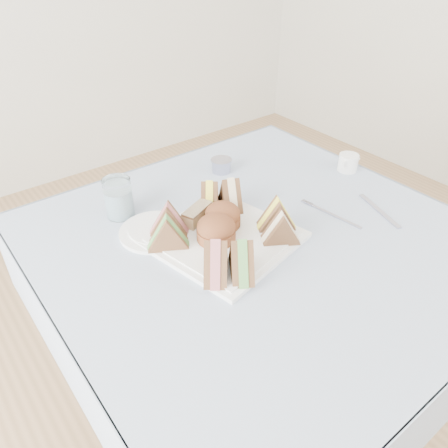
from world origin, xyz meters
TOP-DOWN VIEW (x-y plane):
  - floor at (0.00, 0.00)m, footprint 4.00×4.00m
  - table at (0.00, 0.00)m, footprint 0.90×0.90m
  - tablecloth at (0.00, 0.00)m, footprint 1.02×1.02m
  - serving_plate at (-0.08, 0.04)m, footprint 0.37×0.37m
  - sandwich_fl_a at (-0.18, -0.05)m, footprint 0.10×0.11m
  - sandwich_fl_b at (-0.13, -0.08)m, footprint 0.10×0.11m
  - sandwich_fr_a at (0.05, -0.01)m, footprint 0.11×0.09m
  - sandwich_fr_b at (0.02, -0.05)m, footprint 0.10×0.09m
  - sandwich_bl_a at (-0.21, 0.09)m, footprint 0.11×0.09m
  - sandwich_bl_b at (-0.18, 0.14)m, footprint 0.10×0.09m
  - sandwich_br_a at (0.02, 0.14)m, footprint 0.08×0.11m
  - sandwich_br_b at (-0.03, 0.17)m, footprint 0.09×0.10m
  - scone_left at (-0.10, 0.04)m, footprint 0.11×0.11m
  - scone_right at (-0.05, 0.08)m, footprint 0.12×0.12m
  - pastry_slice at (-0.09, 0.14)m, footprint 0.10×0.07m
  - side_plate at (-0.20, 0.18)m, footprint 0.22×0.22m
  - water_glass at (-0.23, 0.30)m, footprint 0.09×0.09m
  - tea_strainer at (0.13, 0.33)m, footprint 0.08×0.08m
  - knife at (0.33, -0.11)m, footprint 0.07×0.17m
  - fork at (0.22, -0.06)m, footprint 0.03×0.15m
  - creamer_jug at (0.45, 0.10)m, footprint 0.07×0.07m

SIDE VIEW (x-z plane):
  - floor at x=0.00m, z-range 0.00..0.00m
  - table at x=0.00m, z-range 0.00..0.74m
  - tablecloth at x=0.00m, z-range 0.74..0.75m
  - fork at x=0.22m, z-range 0.75..0.75m
  - knife at x=0.33m, z-range 0.75..0.75m
  - side_plate at x=-0.20m, z-range 0.75..0.76m
  - serving_plate at x=-0.08m, z-range 0.75..0.76m
  - tea_strainer at x=0.13m, z-range 0.75..0.78m
  - creamer_jug at x=0.45m, z-range 0.75..0.80m
  - pastry_slice at x=-0.09m, z-range 0.76..0.80m
  - scone_right at x=-0.05m, z-range 0.76..0.82m
  - scone_left at x=-0.10m, z-range 0.76..0.82m
  - sandwich_fr_b at x=0.02m, z-range 0.76..0.84m
  - sandwich_br_b at x=-0.03m, z-range 0.76..0.84m
  - water_glass at x=-0.23m, z-range 0.75..0.85m
  - sandwich_bl_b at x=-0.18m, z-range 0.76..0.84m
  - sandwich_fr_a at x=0.05m, z-range 0.76..0.84m
  - sandwich_bl_a at x=-0.21m, z-range 0.76..0.85m
  - sandwich_br_a at x=0.02m, z-range 0.76..0.85m
  - sandwich_fl_b at x=-0.13m, z-range 0.76..0.85m
  - sandwich_fl_a at x=-0.18m, z-range 0.76..0.85m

